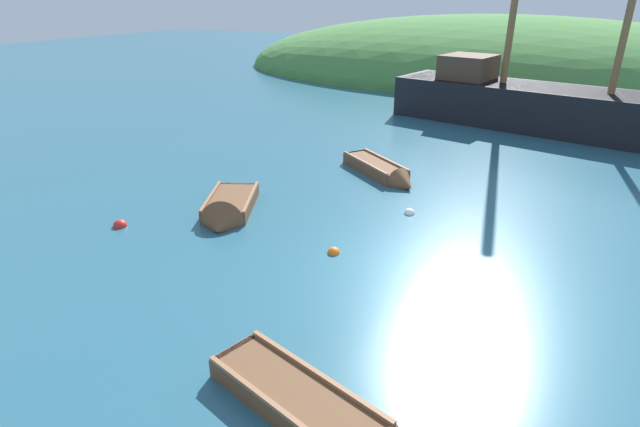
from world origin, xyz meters
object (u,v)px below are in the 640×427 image
buoy_orange (334,253)px  buoy_white (409,213)px  rowboat_center (323,421)px  rowboat_portside (227,212)px  sailing_ship (541,112)px  rowboat_outer_right (382,172)px  buoy_red (120,226)px

buoy_orange → buoy_white: 3.18m
buoy_orange → buoy_white: buoy_white is taller
buoy_orange → buoy_white: (0.87, 3.06, 0.00)m
buoy_white → rowboat_center: bearing=-80.9°
rowboat_portside → buoy_orange: 3.62m
rowboat_portside → sailing_ship: bearing=130.6°
rowboat_center → buoy_orange: rowboat_center is taller
rowboat_outer_right → buoy_orange: (0.92, -5.65, -0.13)m
rowboat_outer_right → buoy_orange: rowboat_outer_right is taller
rowboat_outer_right → buoy_orange: bearing=-44.6°
buoy_orange → buoy_red: 5.78m
buoy_orange → buoy_red: (-5.65, -1.23, 0.00)m
rowboat_center → buoy_white: bearing=115.1°
rowboat_center → rowboat_outer_right: bearing=122.3°
rowboat_portside → rowboat_outer_right: 5.66m
sailing_ship → rowboat_portside: sailing_ship is taller
rowboat_portside → rowboat_center: 7.84m
buoy_white → buoy_red: 7.80m
rowboat_outer_right → buoy_red: size_ratio=9.04×
rowboat_center → buoy_orange: 5.22m
rowboat_outer_right → buoy_orange: size_ratio=11.36×
sailing_ship → rowboat_portside: size_ratio=5.11×
rowboat_outer_right → buoy_red: 8.35m
rowboat_portside → buoy_orange: bearing=55.3°
sailing_ship → buoy_red: bearing=-106.7°
rowboat_portside → rowboat_outer_right: bearing=127.7°
buoy_red → rowboat_portside: bearing=41.7°
rowboat_portside → buoy_orange: (3.56, -0.64, -0.11)m
rowboat_portside → rowboat_outer_right: size_ratio=0.94×
rowboat_portside → buoy_red: 2.81m
buoy_orange → sailing_ship: bearing=78.4°
rowboat_portside → rowboat_outer_right: (2.64, 5.01, 0.02)m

